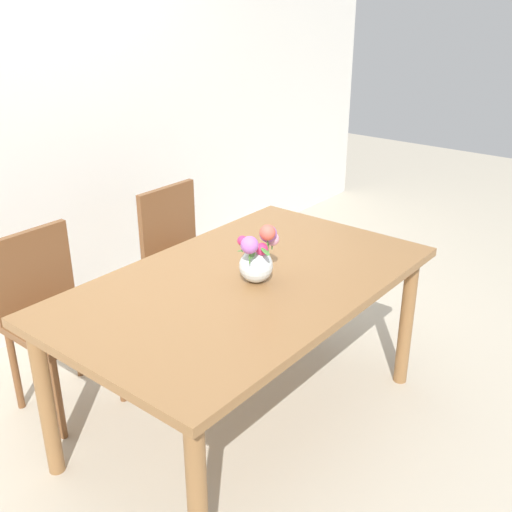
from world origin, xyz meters
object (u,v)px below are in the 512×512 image
(chair_right, at_px, (183,252))
(flower_vase, at_px, (258,257))
(chair_left, at_px, (50,309))
(dining_table, at_px, (245,296))

(chair_right, relative_size, flower_vase, 3.36)
(flower_vase, bearing_deg, chair_left, 116.90)
(dining_table, xyz_separation_m, chair_left, (-0.45, 0.86, -0.17))
(flower_vase, bearing_deg, chair_right, 64.66)
(dining_table, height_order, chair_right, chair_right)
(chair_left, distance_m, flower_vase, 1.09)
(chair_left, bearing_deg, dining_table, 117.69)
(chair_left, distance_m, chair_right, 0.90)
(chair_left, height_order, flower_vase, flower_vase)
(chair_left, relative_size, flower_vase, 3.36)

